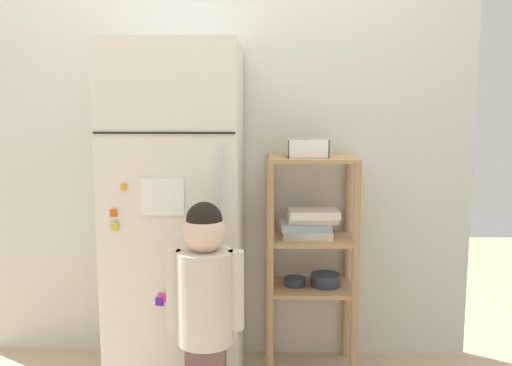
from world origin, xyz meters
The scene contains 5 objects.
kitchen_wall_back centered at (0.00, 0.33, 1.05)m, with size 2.59×0.03×2.10m, color silver.
refrigerator centered at (-0.17, 0.02, 0.80)m, with size 0.60×0.59×1.60m.
child_standing centered at (0.01, -0.44, 0.58)m, with size 0.31×0.23×0.95m.
pantry_shelf_unit centered at (0.46, 0.13, 0.65)m, with size 0.43×0.32×1.07m.
fruit_bin centered at (0.44, 0.14, 1.11)m, with size 0.19×0.19×0.09m.
Camera 1 is at (0.26, -2.52, 1.31)m, focal length 38.84 mm.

